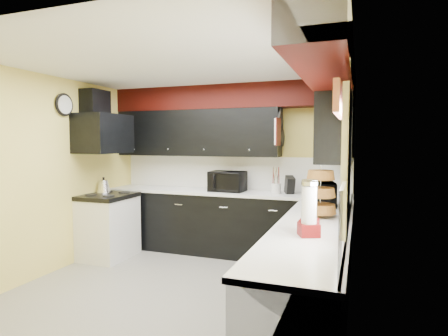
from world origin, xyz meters
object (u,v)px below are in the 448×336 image
toaster_oven (227,181)px  knife_block (290,185)px  microwave (320,194)px  utensil_crock (276,189)px  kettle (104,186)px

toaster_oven → knife_block: size_ratio=2.08×
toaster_oven → microwave: 1.62m
utensil_crock → kettle: 2.53m
utensil_crock → knife_block: 0.20m
utensil_crock → knife_block: size_ratio=0.60×
kettle → knife_block: bearing=13.3°
knife_block → kettle: bearing=168.4°
utensil_crock → kettle: (-2.46, -0.57, -0.00)m
toaster_oven → microwave: size_ratio=1.03×
microwave → kettle: size_ratio=2.44×
toaster_oven → microwave: toaster_oven is taller
microwave → knife_block: 0.98m
knife_block → kettle: 2.72m
kettle → toaster_oven: bearing=18.8°
toaster_oven → knife_block: toaster_oven is taller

